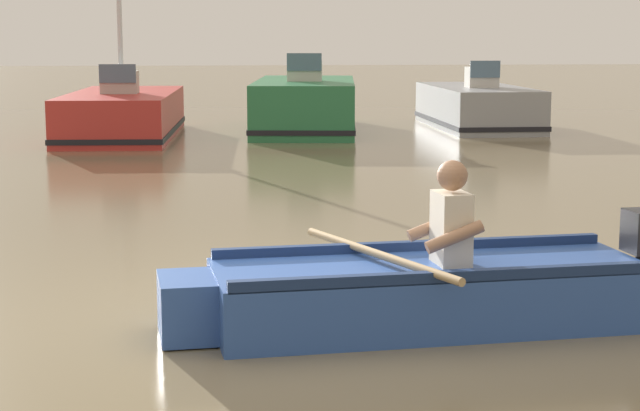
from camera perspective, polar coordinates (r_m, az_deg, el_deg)
The scene contains 5 objects.
ground_plane at distance 7.98m, azimuth -3.32°, elevation -5.78°, with size 120.00×120.00×0.00m, color #7A6B4C.
rowboat_with_person at distance 7.60m, azimuth 5.47°, elevation -4.62°, with size 3.73×1.85×1.19m.
moored_boat_red at distance 21.56m, azimuth -10.61°, elevation 4.83°, with size 2.28×5.30×4.83m.
moored_boat_green at distance 22.45m, azimuth -0.80°, elevation 5.38°, with size 2.63×5.18×1.66m.
moored_boat_grey at distance 23.54m, azimuth 8.51°, elevation 5.25°, with size 1.96×4.56×1.48m.
Camera 1 is at (-0.26, -7.70, 2.08)m, focal length 59.09 mm.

